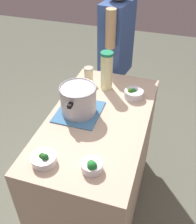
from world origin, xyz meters
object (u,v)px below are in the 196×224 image
Objects in this scene: mason_jar at (89,75)px; person_cook at (116,62)px; broccoli_bowl_back at (92,166)px; lemonade_pitcher at (107,71)px; broccoli_bowl_front at (44,159)px; cooking_pot at (78,99)px; broccoli_bowl_center at (134,93)px.

person_cook reaches higher than mason_jar.
broccoli_bowl_back is 0.07× the size of person_cook.
lemonade_pitcher is 0.18× the size of person_cook.
broccoli_bowl_front is (-0.81, 0.12, -0.12)m from lemonade_pitcher.
cooking_pot reaches higher than broccoli_bowl_front.
cooking_pot is 2.56× the size of mason_jar.
lemonade_pitcher reaches higher than mason_jar.
lemonade_pitcher is at bearing -173.96° from person_cook.
broccoli_bowl_center is 0.61m from person_cook.
person_cook is (0.55, 0.27, -0.07)m from broccoli_bowl_center.
cooking_pot is 2.26× the size of broccoli_bowl_front.
mason_jar is at bearing 2.72° from broccoli_bowl_front.
broccoli_bowl_front is 1.00× the size of broccoli_bowl_center.
person_cook reaches higher than lemonade_pitcher.
broccoli_bowl_back is at bearing -171.16° from person_cook.
broccoli_bowl_center is at bearing -47.87° from cooking_pot.
broccoli_bowl_back is at bearing -84.29° from broccoli_bowl_front.
mason_jar is 0.88m from broccoli_bowl_back.
mason_jar is at bearing 20.00° from broccoli_bowl_back.
cooking_pot is 2.26× the size of broccoli_bowl_center.
cooking_pot is 0.51m from broccoli_bowl_back.
lemonade_pitcher is 0.19m from mason_jar.
cooking_pot is at bearing 132.13° from broccoli_bowl_center.
lemonade_pitcher is 0.80m from broccoli_bowl_back.
broccoli_bowl_front is at bearing 177.07° from cooking_pot.
mason_jar is at bearing 166.62° from person_cook.
broccoli_bowl_back reaches higher than broccoli_bowl_center.
person_cook is at bearing -13.38° from mason_jar.
broccoli_bowl_front is 0.82m from broccoli_bowl_center.
broccoli_bowl_front is 0.26m from broccoli_bowl_back.
broccoli_bowl_front is at bearing 171.81° from lemonade_pitcher.
broccoli_bowl_center is 1.19× the size of broccoli_bowl_back.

